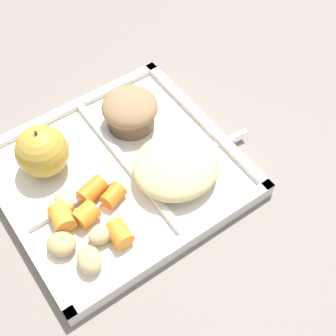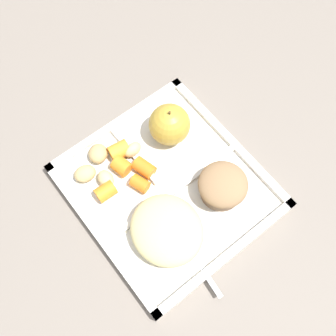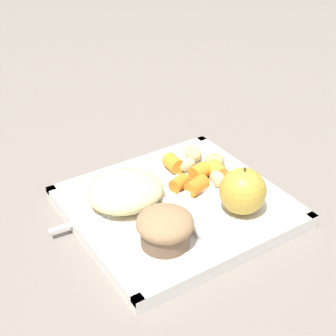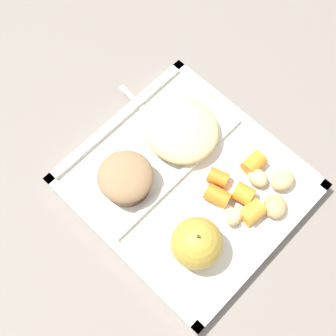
{
  "view_description": "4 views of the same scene",
  "coord_description": "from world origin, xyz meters",
  "px_view_note": "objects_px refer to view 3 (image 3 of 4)",
  "views": [
    {
      "loc": [
        -0.16,
        -0.34,
        0.55
      ],
      "look_at": [
        0.04,
        -0.06,
        0.05
      ],
      "focal_mm": 51.68,
      "sensor_mm": 36.0,
      "label": 1
    },
    {
      "loc": [
        0.19,
        -0.15,
        0.65
      ],
      "look_at": [
        -0.02,
        0.01,
        0.05
      ],
      "focal_mm": 43.86,
      "sensor_mm": 36.0,
      "label": 2
    },
    {
      "loc": [
        0.34,
        0.51,
        0.47
      ],
      "look_at": [
        -0.02,
        -0.05,
        0.05
      ],
      "focal_mm": 53.57,
      "sensor_mm": 36.0,
      "label": 3
    },
    {
      "loc": [
        -0.15,
        0.19,
        0.67
      ],
      "look_at": [
        0.03,
        0.01,
        0.05
      ],
      "focal_mm": 51.18,
      "sensor_mm": 36.0,
      "label": 4
    }
  ],
  "objects_px": {
    "green_apple": "(243,191)",
    "bran_muffin": "(165,228)",
    "lunch_tray": "(177,209)",
    "plastic_fork": "(100,216)"
  },
  "relations": [
    {
      "from": "green_apple",
      "to": "bran_muffin",
      "type": "distance_m",
      "value": 0.14
    },
    {
      "from": "green_apple",
      "to": "lunch_tray",
      "type": "bearing_deg",
      "value": -40.09
    },
    {
      "from": "plastic_fork",
      "to": "green_apple",
      "type": "bearing_deg",
      "value": 151.41
    },
    {
      "from": "green_apple",
      "to": "plastic_fork",
      "type": "xyz_separation_m",
      "value": [
        0.19,
        -0.1,
        -0.03
      ]
    },
    {
      "from": "lunch_tray",
      "to": "plastic_fork",
      "type": "bearing_deg",
      "value": -19.12
    },
    {
      "from": "green_apple",
      "to": "bran_muffin",
      "type": "bearing_deg",
      "value": 0.0
    },
    {
      "from": "plastic_fork",
      "to": "lunch_tray",
      "type": "bearing_deg",
      "value": 160.88
    },
    {
      "from": "lunch_tray",
      "to": "plastic_fork",
      "type": "xyz_separation_m",
      "value": [
        0.11,
        -0.04,
        0.01
      ]
    },
    {
      "from": "green_apple",
      "to": "plastic_fork",
      "type": "bearing_deg",
      "value": -28.59
    },
    {
      "from": "lunch_tray",
      "to": "green_apple",
      "type": "bearing_deg",
      "value": 139.91
    }
  ]
}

